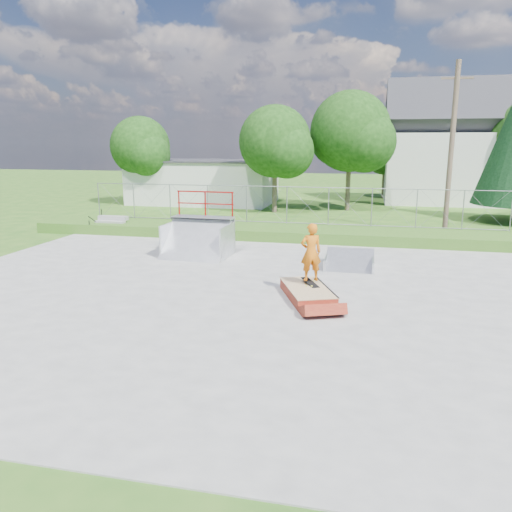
{
  "coord_description": "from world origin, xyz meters",
  "views": [
    {
      "loc": [
        3.79,
        -13.23,
        4.35
      ],
      "look_at": [
        0.68,
        0.67,
        1.1
      ],
      "focal_mm": 35.0,
      "sensor_mm": 36.0,
      "label": 1
    }
  ],
  "objects_px": {
    "grind_box": "(307,293)",
    "quarter_pipe": "(196,226)",
    "skater": "(311,255)",
    "flat_bank_ramp": "(349,261)"
  },
  "relations": [
    {
      "from": "grind_box",
      "to": "quarter_pipe",
      "type": "bearing_deg",
      "value": 116.1
    },
    {
      "from": "quarter_pipe",
      "to": "flat_bank_ramp",
      "type": "xyz_separation_m",
      "value": [
        5.85,
        -0.49,
        -0.97
      ]
    },
    {
      "from": "grind_box",
      "to": "flat_bank_ramp",
      "type": "bearing_deg",
      "value": 53.35
    },
    {
      "from": "grind_box",
      "to": "quarter_pipe",
      "type": "relative_size",
      "value": 1.04
    },
    {
      "from": "grind_box",
      "to": "skater",
      "type": "xyz_separation_m",
      "value": [
        0.04,
        0.3,
        1.05
      ]
    },
    {
      "from": "grind_box",
      "to": "skater",
      "type": "height_order",
      "value": "skater"
    },
    {
      "from": "quarter_pipe",
      "to": "skater",
      "type": "distance_m",
      "value": 6.33
    },
    {
      "from": "quarter_pipe",
      "to": "grind_box",
      "type": "bearing_deg",
      "value": -39.71
    },
    {
      "from": "quarter_pipe",
      "to": "flat_bank_ramp",
      "type": "bearing_deg",
      "value": -2.38
    },
    {
      "from": "grind_box",
      "to": "flat_bank_ramp",
      "type": "height_order",
      "value": "flat_bank_ramp"
    }
  ]
}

